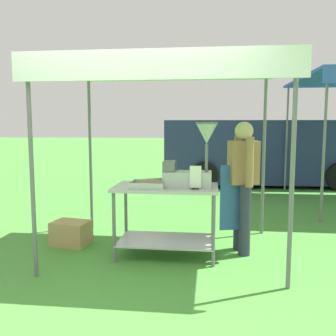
# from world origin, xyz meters

# --- Properties ---
(ground_plane) EXTENTS (70.00, 70.00, 0.00)m
(ground_plane) POSITION_xyz_m (0.00, 6.00, 0.00)
(ground_plane) COLOR #478E38
(stall_canopy) EXTENTS (2.75, 2.03, 2.26)m
(stall_canopy) POSITION_xyz_m (0.24, 1.07, 2.17)
(stall_canopy) COLOR slate
(stall_canopy) RESTS_ON ground
(donut_cart) EXTENTS (1.22, 0.69, 0.85)m
(donut_cart) POSITION_xyz_m (0.24, 0.97, 0.60)
(donut_cart) COLOR #B7B7BC
(donut_cart) RESTS_ON ground
(donut_tray) EXTENTS (0.40, 0.31, 0.07)m
(donut_tray) POSITION_xyz_m (0.04, 0.83, 0.88)
(donut_tray) COLOR #B7B7BC
(donut_tray) RESTS_ON donut_cart
(donut_fryer) EXTENTS (0.62, 0.28, 0.75)m
(donut_fryer) POSITION_xyz_m (0.54, 0.94, 1.12)
(donut_fryer) COLOR #B7B7BC
(donut_fryer) RESTS_ON donut_cart
(menu_sign) EXTENTS (0.13, 0.05, 0.26)m
(menu_sign) POSITION_xyz_m (0.59, 0.78, 0.97)
(menu_sign) COLOR black
(menu_sign) RESTS_ON donut_cart
(vendor) EXTENTS (0.47, 0.54, 1.61)m
(vendor) POSITION_xyz_m (1.15, 1.19, 0.90)
(vendor) COLOR #2D3347
(vendor) RESTS_ON ground
(supply_crate) EXTENTS (0.51, 0.42, 0.31)m
(supply_crate) POSITION_xyz_m (-1.05, 1.21, 0.16)
(supply_crate) COLOR tan
(supply_crate) RESTS_ON ground
(van_navy) EXTENTS (5.34, 2.32, 1.69)m
(van_navy) POSITION_xyz_m (2.18, 6.70, 0.88)
(van_navy) COLOR navy
(van_navy) RESTS_ON ground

